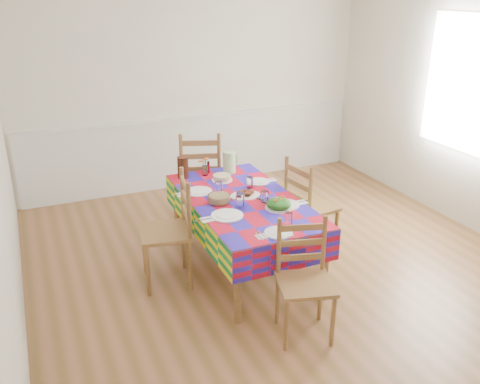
% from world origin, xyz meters
% --- Properties ---
extents(room, '(4.58, 5.08, 2.78)m').
position_xyz_m(room, '(0.00, 0.00, 1.35)').
color(room, brown).
rests_on(room, ground).
extents(wainscot, '(4.41, 0.06, 0.92)m').
position_xyz_m(wainscot, '(0.00, 2.48, 0.49)').
color(wainscot, silver).
rests_on(wainscot, room).
extents(window_right, '(0.00, 1.40, 1.40)m').
position_xyz_m(window_right, '(2.23, 0.30, 1.50)').
color(window_right, white).
rests_on(window_right, room).
extents(dining_table, '(0.93, 1.73, 0.68)m').
position_xyz_m(dining_table, '(-0.32, 0.29, 0.60)').
color(dining_table, brown).
rests_on(dining_table, room).
extents(setting_near_head, '(0.36, 0.24, 0.11)m').
position_xyz_m(setting_near_head, '(-0.30, -0.41, 0.70)').
color(setting_near_head, white).
rests_on(setting_near_head, dining_table).
extents(setting_left_near, '(0.49, 0.29, 0.13)m').
position_xyz_m(setting_left_near, '(-0.54, 0.04, 0.70)').
color(setting_left_near, white).
rests_on(setting_left_near, dining_table).
extents(setting_left_far, '(0.45, 0.27, 0.12)m').
position_xyz_m(setting_left_far, '(-0.58, 0.56, 0.70)').
color(setting_left_far, white).
rests_on(setting_left_far, dining_table).
extents(setting_right_near, '(0.46, 0.26, 0.12)m').
position_xyz_m(setting_right_near, '(-0.09, 0.04, 0.70)').
color(setting_right_near, white).
rests_on(setting_right_near, dining_table).
extents(setting_right_far, '(0.41, 0.24, 0.10)m').
position_xyz_m(setting_right_far, '(-0.06, 0.57, 0.70)').
color(setting_right_far, white).
rests_on(setting_right_far, dining_table).
extents(meat_platter, '(0.29, 0.21, 0.06)m').
position_xyz_m(meat_platter, '(-0.28, 0.33, 0.70)').
color(meat_platter, white).
rests_on(meat_platter, dining_table).
extents(salad_platter, '(0.24, 0.24, 0.10)m').
position_xyz_m(salad_platter, '(-0.13, -0.03, 0.71)').
color(salad_platter, white).
rests_on(salad_platter, dining_table).
extents(pasta_bowl, '(0.20, 0.20, 0.07)m').
position_xyz_m(pasta_bowl, '(-0.55, 0.30, 0.71)').
color(pasta_bowl, white).
rests_on(pasta_bowl, dining_table).
extents(cake, '(0.21, 0.21, 0.06)m').
position_xyz_m(cake, '(-0.32, 0.79, 0.70)').
color(cake, white).
rests_on(cake, dining_table).
extents(serving_utensils, '(0.13, 0.28, 0.01)m').
position_xyz_m(serving_utensils, '(-0.16, 0.18, 0.68)').
color(serving_utensils, black).
rests_on(serving_utensils, dining_table).
extents(flower_vase, '(0.12, 0.10, 0.19)m').
position_xyz_m(flower_vase, '(-0.43, 1.00, 0.75)').
color(flower_vase, white).
rests_on(flower_vase, dining_table).
extents(hot_sauce, '(0.03, 0.03, 0.12)m').
position_xyz_m(hot_sauce, '(-0.37, 1.04, 0.74)').
color(hot_sauce, red).
rests_on(hot_sauce, dining_table).
extents(green_pitcher, '(0.13, 0.13, 0.22)m').
position_xyz_m(green_pitcher, '(-0.17, 0.98, 0.79)').
color(green_pitcher, '#A6D193').
rests_on(green_pitcher, dining_table).
extents(tea_pitcher, '(0.11, 0.11, 0.21)m').
position_xyz_m(tea_pitcher, '(-0.65, 1.02, 0.78)').
color(tea_pitcher, black).
rests_on(tea_pitcher, dining_table).
extents(name_card, '(0.07, 0.02, 0.02)m').
position_xyz_m(name_card, '(-0.31, -0.54, 0.68)').
color(name_card, white).
rests_on(name_card, dining_table).
extents(chair_near, '(0.49, 0.47, 0.90)m').
position_xyz_m(chair_near, '(-0.31, -0.80, 0.44)').
color(chair_near, brown).
rests_on(chair_near, room).
extents(chair_far, '(0.58, 0.57, 1.04)m').
position_xyz_m(chair_far, '(-0.34, 1.37, 0.51)').
color(chair_far, brown).
rests_on(chair_far, room).
extents(chair_left, '(0.49, 0.50, 1.00)m').
position_xyz_m(chair_left, '(-1.01, 0.28, 0.49)').
color(chair_left, brown).
rests_on(chair_left, room).
extents(chair_right, '(0.46, 0.48, 0.96)m').
position_xyz_m(chair_right, '(0.36, 0.28, 0.47)').
color(chair_right, brown).
rests_on(chair_right, room).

